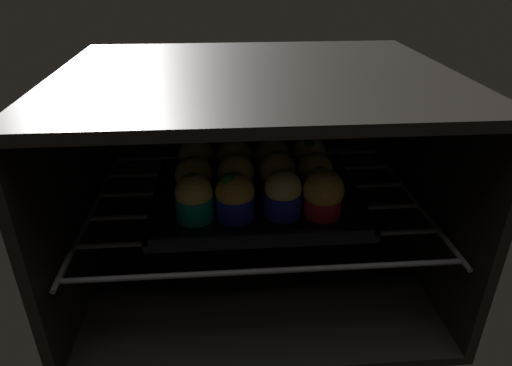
{
  "coord_description": "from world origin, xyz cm",
  "views": [
    {
      "loc": [
        -5.07,
        -44.2,
        51.42
      ],
      "look_at": [
        0.0,
        21.0,
        17.45
      ],
      "focal_mm": 31.55,
      "sensor_mm": 36.0,
      "label": 1
    }
  ],
  "objects_px": {
    "muffin_row2_col1": "(234,159)",
    "muffin_row2_col2": "(272,159)",
    "muffin_row1_col0": "(194,179)",
    "baking_tray": "(256,198)",
    "muffin_row2_col3": "(309,156)",
    "muffin_row0_col2": "(283,194)",
    "muffin_row1_col3": "(315,175)",
    "muffin_row1_col2": "(277,175)",
    "muffin_row0_col0": "(194,198)",
    "muffin_row1_col1": "(236,177)",
    "muffin_row2_col0": "(196,160)",
    "muffin_row0_col3": "(323,194)",
    "muffin_row0_col1": "(235,197)"
  },
  "relations": [
    {
      "from": "muffin_row0_col0",
      "to": "muffin_row2_col3",
      "type": "distance_m",
      "value": 0.24
    },
    {
      "from": "muffin_row2_col2",
      "to": "muffin_row2_col3",
      "type": "height_order",
      "value": "muffin_row2_col3"
    },
    {
      "from": "baking_tray",
      "to": "muffin_row1_col1",
      "type": "bearing_deg",
      "value": -176.15
    },
    {
      "from": "muffin_row0_col2",
      "to": "muffin_row1_col1",
      "type": "bearing_deg",
      "value": 138.32
    },
    {
      "from": "baking_tray",
      "to": "muffin_row0_col3",
      "type": "bearing_deg",
      "value": -35.23
    },
    {
      "from": "muffin_row2_col0",
      "to": "muffin_row2_col1",
      "type": "xyz_separation_m",
      "value": [
        0.07,
        -0.0,
        -0.0
      ]
    },
    {
      "from": "muffin_row1_col0",
      "to": "muffin_row1_col3",
      "type": "relative_size",
      "value": 1.02
    },
    {
      "from": "muffin_row1_col0",
      "to": "baking_tray",
      "type": "bearing_deg",
      "value": 0.7
    },
    {
      "from": "muffin_row1_col2",
      "to": "muffin_row2_col1",
      "type": "relative_size",
      "value": 1.03
    },
    {
      "from": "muffin_row1_col1",
      "to": "muffin_row2_col0",
      "type": "xyz_separation_m",
      "value": [
        -0.07,
        0.07,
        0.0
      ]
    },
    {
      "from": "muffin_row2_col2",
      "to": "muffin_row2_col1",
      "type": "bearing_deg",
      "value": 177.17
    },
    {
      "from": "muffin_row0_col1",
      "to": "muffin_row1_col0",
      "type": "height_order",
      "value": "muffin_row0_col1"
    },
    {
      "from": "muffin_row0_col1",
      "to": "muffin_row0_col2",
      "type": "distance_m",
      "value": 0.07
    },
    {
      "from": "baking_tray",
      "to": "muffin_row0_col0",
      "type": "xyz_separation_m",
      "value": [
        -0.1,
        -0.06,
        0.04
      ]
    },
    {
      "from": "muffin_row1_col2",
      "to": "muffin_row2_col1",
      "type": "height_order",
      "value": "muffin_row1_col2"
    },
    {
      "from": "muffin_row1_col0",
      "to": "muffin_row1_col2",
      "type": "bearing_deg",
      "value": 0.43
    },
    {
      "from": "muffin_row0_col2",
      "to": "muffin_row2_col3",
      "type": "xyz_separation_m",
      "value": [
        0.06,
        0.13,
        0.0
      ]
    },
    {
      "from": "muffin_row1_col2",
      "to": "muffin_row1_col0",
      "type": "bearing_deg",
      "value": -179.57
    },
    {
      "from": "muffin_row0_col1",
      "to": "muffin_row2_col1",
      "type": "relative_size",
      "value": 1.04
    },
    {
      "from": "muffin_row0_col2",
      "to": "muffin_row2_col0",
      "type": "xyz_separation_m",
      "value": [
        -0.14,
        0.13,
        0.0
      ]
    },
    {
      "from": "muffin_row0_col2",
      "to": "muffin_row1_col0",
      "type": "relative_size",
      "value": 1.02
    },
    {
      "from": "muffin_row0_col0",
      "to": "muffin_row1_col3",
      "type": "distance_m",
      "value": 0.21
    },
    {
      "from": "muffin_row1_col1",
      "to": "muffin_row2_col3",
      "type": "xyz_separation_m",
      "value": [
        0.13,
        0.07,
        0.0
      ]
    },
    {
      "from": "muffin_row0_col2",
      "to": "muffin_row1_col3",
      "type": "xyz_separation_m",
      "value": [
        0.06,
        0.06,
        -0.0
      ]
    },
    {
      "from": "muffin_row0_col2",
      "to": "muffin_row1_col1",
      "type": "xyz_separation_m",
      "value": [
        -0.07,
        0.06,
        0.0
      ]
    },
    {
      "from": "muffin_row1_col3",
      "to": "muffin_row2_col1",
      "type": "bearing_deg",
      "value": 152.62
    },
    {
      "from": "muffin_row1_col0",
      "to": "muffin_row1_col1",
      "type": "height_order",
      "value": "muffin_row1_col1"
    },
    {
      "from": "muffin_row0_col1",
      "to": "muffin_row1_col1",
      "type": "height_order",
      "value": "muffin_row0_col1"
    },
    {
      "from": "muffin_row0_col3",
      "to": "muffin_row1_col0",
      "type": "relative_size",
      "value": 1.05
    },
    {
      "from": "muffin_row0_col2",
      "to": "muffin_row1_col0",
      "type": "distance_m",
      "value": 0.15
    },
    {
      "from": "muffin_row1_col1",
      "to": "muffin_row1_col2",
      "type": "bearing_deg",
      "value": 1.67
    },
    {
      "from": "muffin_row2_col1",
      "to": "muffin_row2_col2",
      "type": "relative_size",
      "value": 1.02
    },
    {
      "from": "baking_tray",
      "to": "muffin_row0_col0",
      "type": "distance_m",
      "value": 0.12
    },
    {
      "from": "muffin_row0_col1",
      "to": "muffin_row0_col3",
      "type": "bearing_deg",
      "value": -0.43
    },
    {
      "from": "muffin_row0_col1",
      "to": "muffin_row0_col3",
      "type": "distance_m",
      "value": 0.13
    },
    {
      "from": "muffin_row1_col3",
      "to": "muffin_row2_col3",
      "type": "relative_size",
      "value": 0.95
    },
    {
      "from": "muffin_row2_col2",
      "to": "muffin_row1_col3",
      "type": "bearing_deg",
      "value": -45.44
    },
    {
      "from": "muffin_row0_col1",
      "to": "muffin_row1_col0",
      "type": "relative_size",
      "value": 1.06
    },
    {
      "from": "muffin_row1_col1",
      "to": "muffin_row2_col3",
      "type": "distance_m",
      "value": 0.15
    },
    {
      "from": "muffin_row1_col0",
      "to": "muffin_row1_col1",
      "type": "xyz_separation_m",
      "value": [
        0.07,
        -0.0,
        0.0
      ]
    },
    {
      "from": "muffin_row0_col2",
      "to": "muffin_row0_col0",
      "type": "bearing_deg",
      "value": -179.4
    },
    {
      "from": "baking_tray",
      "to": "muffin_row2_col2",
      "type": "height_order",
      "value": "muffin_row2_col2"
    },
    {
      "from": "muffin_row1_col0",
      "to": "muffin_row2_col3",
      "type": "distance_m",
      "value": 0.21
    },
    {
      "from": "muffin_row0_col3",
      "to": "muffin_row1_col1",
      "type": "height_order",
      "value": "muffin_row0_col3"
    },
    {
      "from": "baking_tray",
      "to": "muffin_row2_col3",
      "type": "relative_size",
      "value": 4.48
    },
    {
      "from": "baking_tray",
      "to": "muffin_row0_col3",
      "type": "relative_size",
      "value": 4.4
    },
    {
      "from": "muffin_row1_col2",
      "to": "muffin_row2_col2",
      "type": "xyz_separation_m",
      "value": [
        -0.0,
        0.07,
        -0.0
      ]
    },
    {
      "from": "muffin_row0_col0",
      "to": "muffin_row2_col1",
      "type": "distance_m",
      "value": 0.15
    },
    {
      "from": "muffin_row0_col2",
      "to": "muffin_row2_col1",
      "type": "relative_size",
      "value": 1.0
    },
    {
      "from": "muffin_row0_col0",
      "to": "muffin_row1_col0",
      "type": "distance_m",
      "value": 0.06
    }
  ]
}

